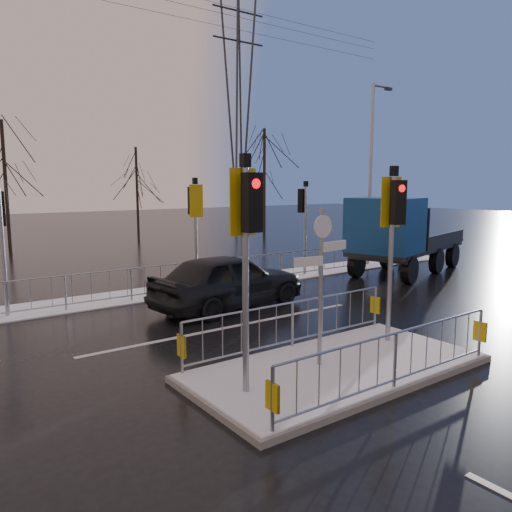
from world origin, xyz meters
TOP-DOWN VIEW (x-y plane):
  - ground at (0.00, 0.00)m, footprint 120.00×120.00m
  - snow_verge at (0.00, 8.60)m, footprint 30.00×2.00m
  - lane_markings at (0.00, -0.33)m, footprint 8.00×11.38m
  - traffic_island at (-0.01, 0.01)m, footprint 6.00×3.04m
  - far_kerb_fixtures at (0.29, 8.09)m, footprint 18.00×0.65m
  - car_far_lane at (1.03, 5.53)m, footprint 5.06×2.51m
  - flatbed_truck at (9.10, 5.92)m, footprint 7.19×4.16m
  - tree_far_a at (-2.00, 22.00)m, footprint 3.75×3.75m
  - tree_far_b at (6.00, 24.00)m, footprint 3.25×3.25m
  - tree_far_c at (14.00, 21.00)m, footprint 4.00×4.00m
  - street_lamp_right at (10.57, 8.50)m, footprint 1.25×0.18m
  - pylon_wires at (16.88, 30.00)m, footprint 70.00×2.38m

SIDE VIEW (x-z plane):
  - ground at x=0.00m, z-range 0.00..0.00m
  - lane_markings at x=0.00m, z-range 0.00..0.01m
  - snow_verge at x=0.00m, z-range 0.00..0.04m
  - traffic_island at x=-0.01m, z-range -1.68..2.47m
  - car_far_lane at x=1.03m, z-range 0.00..1.66m
  - far_kerb_fixtures at x=0.29m, z-range -0.90..2.93m
  - flatbed_truck at x=9.10m, z-range 0.10..3.24m
  - tree_far_b at x=6.00m, z-range 1.11..7.25m
  - street_lamp_right at x=10.57m, z-range 0.39..8.39m
  - tree_far_a at x=-2.00m, z-range 1.28..8.36m
  - tree_far_c at x=14.00m, z-range 1.37..8.92m
  - pylon_wires at x=16.88m, z-range 1.05..21.02m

